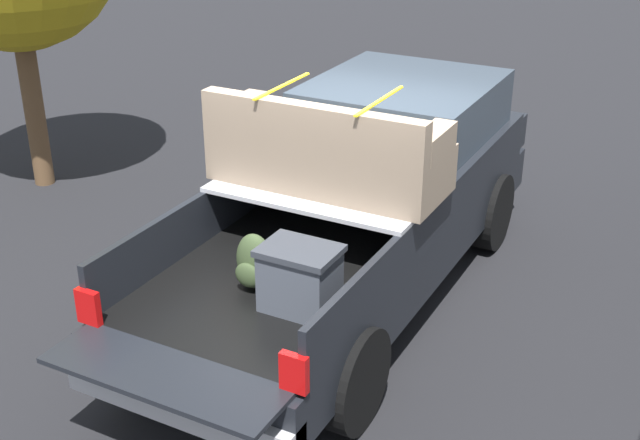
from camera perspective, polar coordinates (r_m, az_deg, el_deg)
ground_plane at (r=8.35m, az=1.94°, el=-5.29°), size 40.00×40.00×0.00m
pickup_truck at (r=8.22m, az=3.26°, el=1.86°), size 6.05×2.07×2.23m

